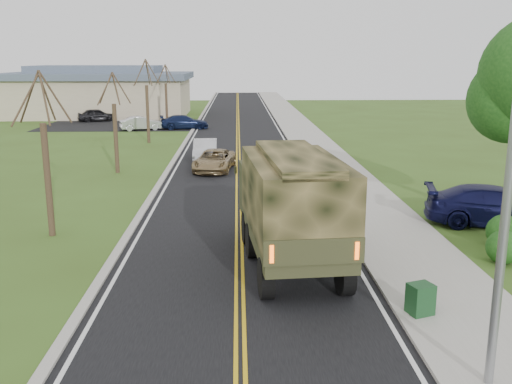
{
  "coord_description": "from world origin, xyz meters",
  "views": [
    {
      "loc": [
        -0.02,
        -10.65,
        6.48
      ],
      "look_at": [
        0.62,
        9.2,
        1.8
      ],
      "focal_mm": 40.0,
      "sensor_mm": 36.0,
      "label": 1
    }
  ],
  "objects_px": {
    "sedan_silver": "(205,151)",
    "military_truck": "(291,200)",
    "suv_champagne": "(214,160)",
    "pickup_navy": "(495,206)",
    "utility_box_near": "(420,299)"
  },
  "relations": [
    {
      "from": "military_truck",
      "to": "utility_box_near",
      "type": "xyz_separation_m",
      "value": [
        2.98,
        -3.93,
        -1.64
      ]
    },
    {
      "from": "utility_box_near",
      "to": "suv_champagne",
      "type": "bearing_deg",
      "value": 87.11
    },
    {
      "from": "military_truck",
      "to": "sedan_silver",
      "type": "relative_size",
      "value": 1.81
    },
    {
      "from": "military_truck",
      "to": "suv_champagne",
      "type": "bearing_deg",
      "value": 95.97
    },
    {
      "from": "sedan_silver",
      "to": "utility_box_near",
      "type": "xyz_separation_m",
      "value": [
        6.71,
        -22.87,
        -0.2
      ]
    },
    {
      "from": "suv_champagne",
      "to": "sedan_silver",
      "type": "bearing_deg",
      "value": 110.33
    },
    {
      "from": "military_truck",
      "to": "utility_box_near",
      "type": "relative_size",
      "value": 9.59
    },
    {
      "from": "pickup_navy",
      "to": "utility_box_near",
      "type": "bearing_deg",
      "value": 157.93
    },
    {
      "from": "military_truck",
      "to": "pickup_navy",
      "type": "xyz_separation_m",
      "value": [
        8.51,
        4.16,
        -1.36
      ]
    },
    {
      "from": "military_truck",
      "to": "sedan_silver",
      "type": "height_order",
      "value": "military_truck"
    },
    {
      "from": "suv_champagne",
      "to": "utility_box_near",
      "type": "xyz_separation_m",
      "value": [
        6.01,
        -19.71,
        -0.12
      ]
    },
    {
      "from": "sedan_silver",
      "to": "military_truck",
      "type": "bearing_deg",
      "value": -80.68
    },
    {
      "from": "military_truck",
      "to": "suv_champagne",
      "type": "relative_size",
      "value": 1.73
    },
    {
      "from": "utility_box_near",
      "to": "pickup_navy",
      "type": "bearing_deg",
      "value": 35.75
    },
    {
      "from": "suv_champagne",
      "to": "pickup_navy",
      "type": "relative_size",
      "value": 0.82
    }
  ]
}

